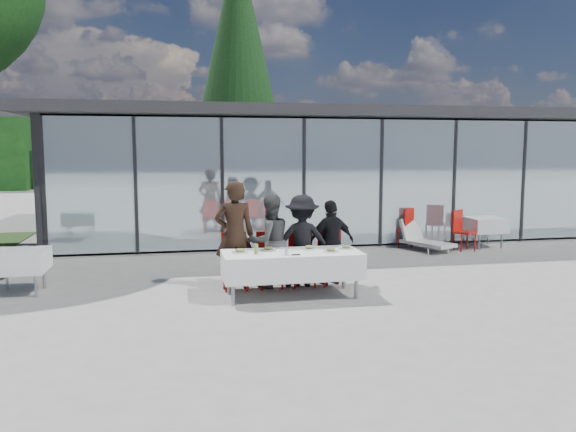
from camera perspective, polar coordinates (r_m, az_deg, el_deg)
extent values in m
plane|color=gray|center=(9.54, 0.97, -7.89)|extent=(90.00, 90.00, 0.00)
cube|color=gray|center=(17.64, 1.77, -1.00)|extent=(14.00, 8.00, 0.10)
cube|color=black|center=(21.31, -0.60, 4.51)|extent=(14.00, 0.20, 3.20)
cube|color=black|center=(17.29, -21.13, 3.57)|extent=(0.20, 8.00, 3.20)
cube|color=black|center=(20.22, 21.25, 3.94)|extent=(0.20, 8.00, 3.20)
cube|color=silver|center=(13.67, 5.58, 3.28)|extent=(13.60, 0.06, 3.10)
cube|color=#2D2D30|center=(17.12, 2.12, 9.74)|extent=(14.80, 8.80, 0.24)
cube|color=#262628|center=(13.38, -23.55, 2.68)|extent=(0.08, 0.10, 3.10)
cube|color=#262628|center=(13.11, -15.21, 2.93)|extent=(0.08, 0.10, 3.10)
cube|color=#262628|center=(13.12, -6.71, 3.13)|extent=(0.08, 0.10, 3.10)
cube|color=#262628|center=(13.42, 1.60, 3.25)|extent=(0.08, 0.10, 3.10)
cube|color=#262628|center=(13.98, 9.40, 3.30)|extent=(0.08, 0.10, 3.10)
cube|color=#262628|center=(14.78, 16.47, 3.29)|extent=(0.08, 0.10, 3.10)
cube|color=#262628|center=(15.78, 22.73, 3.24)|extent=(0.08, 0.10, 3.10)
cube|color=#B9130C|center=(15.72, -5.88, -0.50)|extent=(0.45, 0.45, 0.90)
cube|color=#B9130C|center=(16.41, -0.83, -0.16)|extent=(0.45, 0.45, 0.90)
cube|color=#B9130C|center=(16.58, 8.01, -0.16)|extent=(0.45, 0.45, 0.90)
cube|color=#B9130C|center=(17.97, 13.30, 0.25)|extent=(0.45, 0.45, 0.90)
cube|color=#113711|center=(37.24, -17.67, 6.04)|extent=(6.50, 2.00, 4.40)
cube|color=#113711|center=(37.24, -5.27, 6.32)|extent=(6.50, 2.00, 4.40)
cube|color=#113711|center=(38.91, 6.60, 6.32)|extent=(6.50, 2.00, 4.40)
cube|color=#113711|center=(42.07, 17.08, 6.10)|extent=(6.50, 2.00, 4.40)
cube|color=#113711|center=(46.41, 25.85, 5.75)|extent=(6.50, 2.00, 4.40)
cube|color=white|center=(9.24, 0.38, -4.94)|extent=(2.26, 0.96, 0.42)
cylinder|color=gray|center=(8.80, -5.59, -6.80)|extent=(0.06, 0.06, 0.71)
cylinder|color=gray|center=(9.21, 6.96, -6.21)|extent=(0.06, 0.06, 0.71)
cylinder|color=gray|center=(9.47, -6.02, -5.83)|extent=(0.06, 0.06, 0.71)
cylinder|color=gray|center=(9.86, 5.68, -5.34)|extent=(0.06, 0.06, 0.71)
imported|color=black|center=(9.74, -5.45, -1.96)|extent=(0.70, 0.70, 1.89)
cube|color=#B9130C|center=(9.77, -5.38, -4.87)|extent=(0.44, 0.44, 0.05)
cube|color=#B9130C|center=(9.92, -5.52, -3.23)|extent=(0.44, 0.04, 0.55)
cylinder|color=#B9130C|center=(9.63, -6.32, -6.49)|extent=(0.04, 0.04, 0.43)
cylinder|color=#B9130C|center=(9.67, -4.18, -6.41)|extent=(0.04, 0.04, 0.43)
cylinder|color=#B9130C|center=(9.98, -6.51, -6.02)|extent=(0.04, 0.04, 0.43)
cylinder|color=#B9130C|center=(10.01, -4.44, -5.95)|extent=(0.04, 0.04, 0.43)
imported|color=#454545|center=(9.84, -1.87, -2.60)|extent=(0.98, 0.98, 1.63)
cube|color=#B9130C|center=(9.85, -1.81, -4.75)|extent=(0.44, 0.44, 0.05)
cube|color=#B9130C|center=(10.00, -2.00, -3.12)|extent=(0.44, 0.04, 0.55)
cylinder|color=#B9130C|center=(9.70, -2.68, -6.36)|extent=(0.04, 0.04, 0.43)
cylinder|color=#B9130C|center=(9.76, -0.58, -6.27)|extent=(0.04, 0.04, 0.43)
cylinder|color=#B9130C|center=(10.05, -2.99, -5.90)|extent=(0.04, 0.04, 0.43)
cylinder|color=#B9130C|center=(10.10, -0.96, -5.82)|extent=(0.04, 0.04, 0.43)
imported|color=black|center=(9.95, 1.45, -2.52)|extent=(1.21, 1.21, 1.62)
cube|color=#B9130C|center=(9.96, 1.51, -4.62)|extent=(0.44, 0.44, 0.05)
cube|color=#B9130C|center=(10.11, 1.26, -3.01)|extent=(0.44, 0.04, 0.55)
cylinder|color=#B9130C|center=(9.80, 0.71, -6.21)|extent=(0.04, 0.04, 0.43)
cylinder|color=#B9130C|center=(9.88, 2.76, -6.11)|extent=(0.04, 0.04, 0.43)
cylinder|color=#B9130C|center=(10.15, 0.28, -5.77)|extent=(0.04, 0.04, 0.43)
cylinder|color=#B9130C|center=(10.22, 2.27, -5.68)|extent=(0.04, 0.04, 0.43)
imported|color=black|center=(10.09, 4.43, -2.69)|extent=(1.07, 1.07, 1.52)
cube|color=#B9130C|center=(10.09, 4.50, -4.49)|extent=(0.44, 0.44, 0.05)
cube|color=#B9130C|center=(10.24, 4.21, -2.91)|extent=(0.44, 0.04, 0.55)
cylinder|color=#B9130C|center=(9.93, 3.77, -6.06)|extent=(0.04, 0.04, 0.43)
cylinder|color=#B9130C|center=(10.02, 5.76, -5.95)|extent=(0.04, 0.04, 0.43)
cylinder|color=#B9130C|center=(10.26, 3.24, -5.63)|extent=(0.04, 0.04, 0.43)
cylinder|color=#B9130C|center=(10.36, 5.18, -5.53)|extent=(0.04, 0.04, 0.43)
cylinder|color=silver|center=(9.16, -4.92, -3.68)|extent=(0.27, 0.27, 0.01)
ellipsoid|color=#B4A048|center=(9.16, -4.93, -3.47)|extent=(0.15, 0.15, 0.05)
cylinder|color=silver|center=(9.33, -2.00, -3.47)|extent=(0.27, 0.27, 0.01)
ellipsoid|color=#4A6927|center=(9.32, -2.00, -3.27)|extent=(0.15, 0.15, 0.05)
cylinder|color=silver|center=(9.45, 2.17, -3.35)|extent=(0.27, 0.27, 0.01)
ellipsoid|color=#B4A048|center=(9.44, 2.17, -3.14)|extent=(0.15, 0.15, 0.05)
cylinder|color=silver|center=(9.53, 5.92, -3.29)|extent=(0.27, 0.27, 0.01)
ellipsoid|color=#4A6927|center=(9.52, 5.92, -3.09)|extent=(0.15, 0.15, 0.05)
cylinder|color=silver|center=(9.23, 4.39, -3.60)|extent=(0.27, 0.27, 0.01)
ellipsoid|color=#4A6927|center=(9.22, 4.39, -3.40)|extent=(0.15, 0.15, 0.05)
cylinder|color=#74A645|center=(8.99, -3.25, -3.37)|extent=(0.06, 0.06, 0.17)
cylinder|color=silver|center=(8.88, -0.14, -3.70)|extent=(0.07, 0.07, 0.10)
cube|color=black|center=(8.91, 0.80, -3.95)|extent=(0.14, 0.03, 0.01)
cube|color=white|center=(10.44, -25.59, -4.14)|extent=(0.86, 0.86, 0.36)
cylinder|color=gray|center=(10.12, -24.29, -5.56)|extent=(0.05, 0.05, 0.72)
cylinder|color=gray|center=(10.84, -26.69, -4.90)|extent=(0.05, 0.05, 0.72)
cylinder|color=gray|center=(10.70, -23.58, -4.89)|extent=(0.05, 0.05, 0.72)
cube|color=white|center=(14.84, 19.33, -0.84)|extent=(0.86, 0.86, 0.36)
cylinder|color=gray|center=(14.45, 18.88, -1.81)|extent=(0.05, 0.05, 0.72)
cylinder|color=gray|center=(14.76, 20.90, -1.72)|extent=(0.05, 0.05, 0.72)
cylinder|color=gray|center=(14.97, 17.73, -1.49)|extent=(0.05, 0.05, 0.72)
cylinder|color=gray|center=(15.27, 19.70, -1.40)|extent=(0.05, 0.05, 0.72)
cube|color=#B9130C|center=(14.15, 17.52, -1.57)|extent=(0.61, 0.61, 0.05)
cube|color=#B9130C|center=(14.21, 16.84, -0.49)|extent=(0.39, 0.28, 0.55)
cylinder|color=#B9130C|center=(13.94, 17.19, -2.65)|extent=(0.04, 0.04, 0.43)
cylinder|color=#B9130C|center=(14.12, 18.48, -2.59)|extent=(0.04, 0.04, 0.43)
cylinder|color=#B9130C|center=(14.25, 16.50, -2.43)|extent=(0.04, 0.04, 0.43)
cylinder|color=#B9130C|center=(14.42, 17.77, -2.37)|extent=(0.04, 0.04, 0.43)
cube|color=#B9130C|center=(14.40, 11.59, -1.25)|extent=(0.60, 0.60, 0.05)
cube|color=#B9130C|center=(14.25, 12.26, -0.34)|extent=(0.40, 0.26, 0.55)
cylinder|color=#B9130C|center=(14.20, 11.18, -2.31)|extent=(0.04, 0.04, 0.43)
cylinder|color=#B9130C|center=(14.34, 12.51, -2.26)|extent=(0.04, 0.04, 0.43)
cylinder|color=#B9130C|center=(14.53, 10.63, -2.10)|extent=(0.04, 0.04, 0.43)
cylinder|color=#B9130C|center=(14.67, 11.94, -2.05)|extent=(0.04, 0.04, 0.43)
cube|color=silver|center=(13.95, 14.02, -2.69)|extent=(1.07, 1.43, 0.08)
cube|color=silver|center=(14.27, 12.38, -1.34)|extent=(0.66, 0.48, 0.54)
cylinder|color=silver|center=(13.37, 14.04, -3.57)|extent=(0.04, 0.04, 0.14)
cylinder|color=silver|center=(13.59, 15.95, -3.46)|extent=(0.04, 0.04, 0.14)
cylinder|color=silver|center=(14.36, 12.16, -2.83)|extent=(0.04, 0.04, 0.14)
cylinder|color=silver|center=(14.56, 13.97, -2.74)|extent=(0.04, 0.04, 0.14)
cylinder|color=#382316|center=(22.21, -4.94, 3.02)|extent=(0.44, 0.44, 2.00)
cone|color=black|center=(22.45, -5.08, 15.86)|extent=(4.00, 4.00, 9.00)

